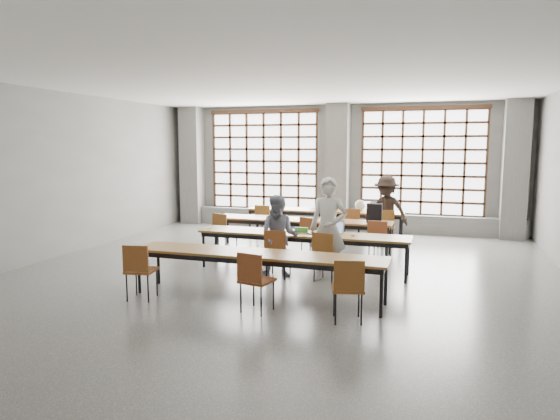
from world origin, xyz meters
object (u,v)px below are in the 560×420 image
object	(u,v)px
chair_near_right	(348,284)
green_box	(301,230)
desk_row_b	(302,222)
chair_front_right	(325,252)
chair_mid_right	(379,237)
chair_front_left	(277,249)
chair_near_mid	(254,276)
student_male	(328,229)
chair_back_right	(385,224)
laptop_front	(333,230)
chair_mid_left	(223,228)
student_female	(279,236)
plastic_bag	(360,205)
chair_back_left	(264,218)
phone	(311,234)
desk_row_d	(257,257)
mouse	(353,235)
red_pouch	(141,267)
chair_back_mid	(352,222)
desk_row_a	(324,212)
desk_row_c	(303,236)
laptop_back	(378,209)
chair_mid_centre	(311,233)
student_back	(386,211)
chair_near_left	(139,266)
backpack	(374,213)

from	to	relation	value
chair_near_right	green_box	world-z (taller)	chair_near_right
desk_row_b	chair_front_right	bearing A→B (deg)	-65.37
chair_mid_right	chair_front_left	xyz separation A→B (m)	(-1.60, -1.70, 0.00)
chair_near_mid	student_male	xyz separation A→B (m)	(0.62, 2.01, 0.37)
chair_back_right	laptop_front	bearing A→B (deg)	-104.26
chair_mid_left	chair_front_left	distance (m)	2.49
student_female	plastic_bag	size ratio (longest dim) A/B	5.17
desk_row_b	chair_back_left	xyz separation A→B (m)	(-1.28, 1.10, -0.13)
chair_front_left	phone	world-z (taller)	chair_front_left
chair_mid_right	laptop_front	xyz separation A→B (m)	(-0.73, -0.97, 0.25)
desk_row_d	green_box	world-z (taller)	green_box
chair_near_right	mouse	distance (m)	2.53
chair_front_right	plastic_bag	distance (m)	4.12
chair_near_mid	student_male	size ratio (longest dim) A/B	0.48
chair_mid_left	student_female	xyz separation A→B (m)	(1.81, -1.58, 0.20)
phone	red_pouch	distance (m)	3.14
chair_back_mid	chair_front_right	xyz separation A→B (m)	(0.13, -3.43, 0.00)
desk_row_a	green_box	xyz separation A→B (m)	(0.31, -3.35, 0.11)
mouse	phone	size ratio (longest dim) A/B	0.75
desk_row_c	desk_row_a	bearing A→B (deg)	95.93
chair_back_right	chair_near_mid	bearing A→B (deg)	-103.48
desk_row_a	phone	world-z (taller)	phone
laptop_back	phone	bearing A→B (deg)	-102.42
chair_back_right	student_male	world-z (taller)	student_male
plastic_bag	red_pouch	bearing A→B (deg)	-112.51
desk_row_c	chair_mid_left	distance (m)	2.37
desk_row_c	red_pouch	bearing A→B (deg)	-128.07
green_box	mouse	bearing A→B (deg)	-5.71
desk_row_b	student_female	xyz separation A→B (m)	(0.19, -2.20, 0.08)
chair_mid_left	chair_near_mid	world-z (taller)	same
chair_back_right	chair_near_mid	world-z (taller)	same
laptop_back	phone	xyz separation A→B (m)	(-0.80, -3.64, -0.05)
chair_back_mid	chair_mid_centre	distance (m)	1.81
student_back	phone	xyz separation A→B (m)	(-1.06, -3.03, -0.09)
chair_back_mid	red_pouch	world-z (taller)	chair_back_mid
student_male	plastic_bag	size ratio (longest dim) A/B	6.36
chair_near_left	chair_mid_centre	bearing A→B (deg)	63.56
chair_front_left	chair_mid_right	bearing A→B (deg)	46.82
backpack	plastic_bag	size ratio (longest dim) A/B	1.40
desk_row_c	student_female	xyz separation A→B (m)	(-0.30, -0.50, 0.08)
chair_mid_centre	chair_front_right	size ratio (longest dim) A/B	1.00
chair_near_right	red_pouch	bearing A→B (deg)	178.64
desk_row_a	chair_back_mid	size ratio (longest dim) A/B	4.55
desk_row_c	backpack	xyz separation A→B (m)	(1.11, 1.75, 0.27)
phone	chair_back_left	bearing A→B (deg)	123.81
chair_back_mid	red_pouch	distance (m)	5.75
chair_near_mid	laptop_front	distance (m)	2.70
laptop_front	backpack	bearing A→B (deg)	71.56
desk_row_d	chair_front_left	xyz separation A→B (m)	(-0.09, 1.26, -0.13)
desk_row_d	phone	bearing A→B (deg)	77.74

